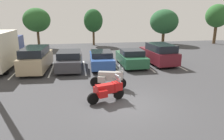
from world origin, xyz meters
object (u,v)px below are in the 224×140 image
at_px(motorcycle_touring, 108,90).
at_px(car_blue, 101,59).
at_px(car_green, 131,58).
at_px(motorcycle_second, 109,78).
at_px(car_maroon, 159,54).
at_px(car_tan, 36,59).
at_px(car_charcoal, 70,60).

xyz_separation_m(motorcycle_touring, car_blue, (0.53, 7.10, 0.07)).
bearing_deg(car_green, motorcycle_touring, -113.89).
height_order(motorcycle_second, car_maroon, car_maroon).
relative_size(motorcycle_touring, car_tan, 0.43).
height_order(motorcycle_touring, car_blue, car_blue).
bearing_deg(car_tan, car_green, 2.05).
xyz_separation_m(car_blue, car_maroon, (5.25, 0.28, 0.22)).
bearing_deg(car_blue, car_maroon, 3.00).
height_order(car_charcoal, car_green, car_charcoal).
bearing_deg(motorcycle_second, car_charcoal, 116.47).
xyz_separation_m(motorcycle_second, car_blue, (0.12, 5.16, 0.03)).
relative_size(car_charcoal, car_green, 1.08).
xyz_separation_m(motorcycle_touring, motorcycle_second, (0.41, 1.95, 0.04)).
bearing_deg(car_blue, motorcycle_second, -91.32).
bearing_deg(car_green, car_blue, 179.85).
height_order(car_blue, car_maroon, car_maroon).
distance_m(motorcycle_second, car_maroon, 7.64).
distance_m(motorcycle_touring, car_charcoal, 7.27).
height_order(car_tan, car_blue, car_tan).
distance_m(motorcycle_touring, car_maroon, 9.38).
bearing_deg(car_charcoal, car_tan, -176.79).
relative_size(car_charcoal, car_maroon, 1.00).
distance_m(motorcycle_touring, car_blue, 7.12).
bearing_deg(car_charcoal, car_maroon, 3.03).
xyz_separation_m(motorcycle_second, car_green, (2.73, 5.15, 0.03)).
distance_m(motorcycle_touring, car_green, 7.76).
relative_size(car_charcoal, car_blue, 0.99).
bearing_deg(motorcycle_second, car_maroon, 45.33).
xyz_separation_m(car_tan, car_charcoal, (2.59, 0.15, -0.22)).
distance_m(car_charcoal, car_green, 5.23).
distance_m(motorcycle_second, car_green, 5.83).
relative_size(motorcycle_second, car_green, 0.52).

